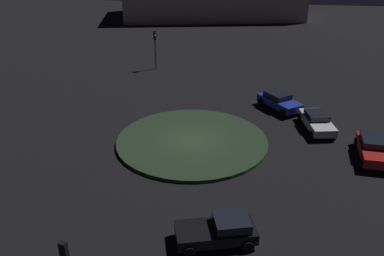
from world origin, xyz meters
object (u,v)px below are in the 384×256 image
at_px(car_red, 373,148).
at_px(car_black, 219,230).
at_px(car_white, 317,121).
at_px(car_blue, 279,101).
at_px(traffic_light_east, 155,42).

xyz_separation_m(car_red, car_black, (-9.96, 9.92, -0.05)).
height_order(car_white, car_red, car_red).
height_order(car_black, car_blue, car_blue).
xyz_separation_m(car_white, car_red, (-4.14, -3.22, 0.07)).
distance_m(car_black, car_blue, 18.26).
bearing_deg(car_blue, car_red, -0.59).
relative_size(car_white, car_red, 1.03).
relative_size(car_white, car_black, 1.04).
bearing_deg(car_white, car_red, 27.30).
xyz_separation_m(car_red, traffic_light_east, (17.55, 18.85, 2.22)).
bearing_deg(car_black, car_white, -130.33).
distance_m(car_red, traffic_light_east, 25.85).
height_order(car_red, car_blue, car_red).
height_order(car_white, car_blue, car_blue).
xyz_separation_m(car_red, car_blue, (7.87, 5.95, -0.01)).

